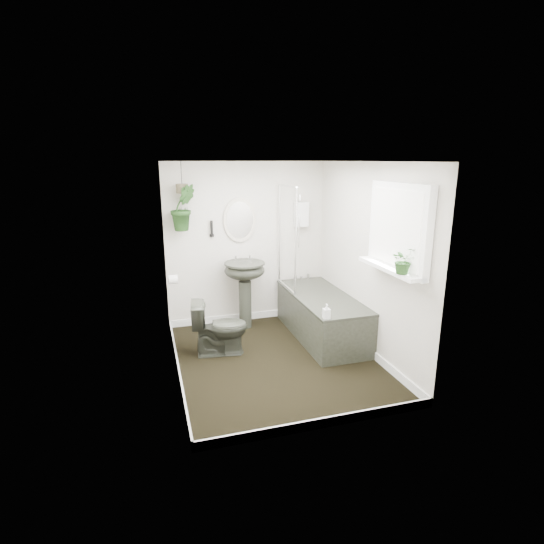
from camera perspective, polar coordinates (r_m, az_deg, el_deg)
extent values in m
cube|color=black|center=(5.18, 0.49, -11.81)|extent=(2.30, 2.80, 0.02)
cube|color=white|center=(4.63, 0.55, 14.77)|extent=(2.30, 2.80, 0.02)
cube|color=beige|center=(6.11, -3.42, 3.82)|extent=(2.30, 0.02, 2.30)
cube|color=beige|center=(3.51, 7.38, -4.70)|extent=(2.30, 0.02, 2.30)
cube|color=beige|center=(4.58, -13.48, -0.33)|extent=(0.02, 2.80, 2.30)
cube|color=beige|center=(5.23, 12.75, 1.60)|extent=(0.02, 2.80, 2.30)
cube|color=white|center=(5.16, 0.49, -11.22)|extent=(2.30, 2.80, 0.10)
cube|color=white|center=(6.21, 3.94, 7.74)|extent=(0.20, 0.10, 0.35)
ellipsoid|color=beige|center=(5.99, -4.35, 6.98)|extent=(0.46, 0.03, 0.62)
cylinder|color=black|center=(5.92, -8.11, 5.81)|extent=(0.04, 0.04, 0.22)
cylinder|color=white|center=(5.32, -13.16, -0.98)|extent=(0.11, 0.11, 0.11)
cube|color=white|center=(4.52, 16.67, 5.74)|extent=(0.08, 1.00, 0.90)
cube|color=white|center=(4.56, 15.54, 0.51)|extent=(0.18, 1.00, 0.04)
cube|color=white|center=(4.49, 16.19, 5.73)|extent=(0.01, 0.86, 0.76)
imported|color=#2C2E26|center=(5.25, -7.05, -7.41)|extent=(0.71, 0.46, 0.68)
imported|color=black|center=(4.26, 17.27, 1.51)|extent=(0.26, 0.23, 0.27)
imported|color=black|center=(5.73, -11.86, 8.49)|extent=(0.37, 0.32, 0.61)
imported|color=#302A2B|center=(4.83, 7.34, -5.25)|extent=(0.08, 0.09, 0.17)
cylinder|color=brown|center=(5.70, -11.99, 10.92)|extent=(0.16, 0.16, 0.12)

